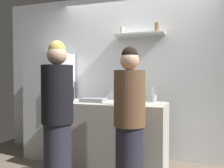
% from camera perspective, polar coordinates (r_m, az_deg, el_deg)
% --- Properties ---
extents(back_wall_assembly, '(4.80, 0.32, 2.60)m').
position_cam_1_polar(back_wall_assembly, '(3.96, 5.87, 2.00)').
color(back_wall_assembly, white).
rests_on(back_wall_assembly, ground).
extents(refrigerator, '(0.58, 0.67, 1.66)m').
position_cam_1_polar(refrigerator, '(4.16, -14.07, -4.59)').
color(refrigerator, silver).
rests_on(refrigerator, ground).
extents(counter, '(1.45, 0.65, 0.94)m').
position_cam_1_polar(counter, '(3.42, 0.00, -12.12)').
color(counter, '#B7B2A8').
rests_on(counter, ground).
extents(baking_pan, '(0.34, 0.24, 0.05)m').
position_cam_1_polar(baking_pan, '(3.42, -4.27, -3.73)').
color(baking_pan, gray).
rests_on(baking_pan, counter).
extents(utensil_holder, '(0.09, 0.09, 0.22)m').
position_cam_1_polar(utensil_holder, '(3.43, 9.56, -3.25)').
color(utensil_holder, '#B2B2B7').
rests_on(utensil_holder, counter).
extents(wine_bottle_dark_glass, '(0.07, 0.07, 0.29)m').
position_cam_1_polar(wine_bottle_dark_glass, '(3.63, -9.29, -2.09)').
color(wine_bottle_dark_glass, black).
rests_on(wine_bottle_dark_glass, counter).
extents(wine_bottle_pale_glass, '(0.07, 0.07, 0.35)m').
position_cam_1_polar(wine_bottle_pale_glass, '(3.06, 1.74, -2.40)').
color(wine_bottle_pale_glass, '#B2BFB2').
rests_on(wine_bottle_pale_glass, counter).
extents(water_bottle_plastic, '(0.09, 0.09, 0.23)m').
position_cam_1_polar(water_bottle_plastic, '(3.32, 6.31, -2.61)').
color(water_bottle_plastic, silver).
rests_on(water_bottle_plastic, counter).
extents(person_blonde, '(0.34, 0.34, 1.68)m').
position_cam_1_polar(person_blonde, '(2.74, -12.54, -7.99)').
color(person_blonde, '#262633').
rests_on(person_blonde, ground).
extents(person_brown_jacket, '(0.34, 0.34, 1.61)m').
position_cam_1_polar(person_brown_jacket, '(2.68, 4.06, -8.98)').
color(person_brown_jacket, '#262633').
rests_on(person_brown_jacket, ground).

